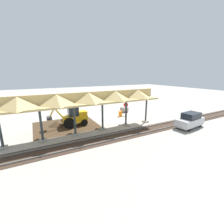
% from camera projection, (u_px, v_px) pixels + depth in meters
% --- Properties ---
extents(ground_plane, '(120.00, 120.00, 0.00)m').
position_uv_depth(ground_plane, '(115.00, 118.00, 24.00)').
color(ground_plane, '#9E998E').
extents(dirt_work_zone, '(8.24, 7.00, 0.01)m').
position_uv_depth(dirt_work_zone, '(66.00, 125.00, 20.59)').
color(dirt_work_zone, '#42301E').
rests_on(dirt_work_zone, ground).
extents(platform_canopy, '(18.50, 3.20, 4.90)m').
position_uv_depth(platform_canopy, '(88.00, 98.00, 17.12)').
color(platform_canopy, '#9E998E').
rests_on(platform_canopy, ground).
extents(rail_tracks, '(60.00, 2.58, 0.15)m').
position_uv_depth(rail_tracks, '(141.00, 131.00, 18.48)').
color(rail_tracks, slate).
rests_on(rail_tracks, ground).
extents(stop_sign, '(0.68, 0.40, 2.16)m').
position_uv_depth(stop_sign, '(126.00, 106.00, 25.51)').
color(stop_sign, gray).
rests_on(stop_sign, ground).
extents(backhoe, '(5.13, 1.73, 2.82)m').
position_uv_depth(backhoe, '(74.00, 117.00, 20.20)').
color(backhoe, '#EAB214').
rests_on(backhoe, ground).
extents(dirt_mound, '(4.51, 4.51, 1.31)m').
position_uv_depth(dirt_mound, '(57.00, 125.00, 20.60)').
color(dirt_mound, '#42301E').
rests_on(dirt_mound, ground).
extents(concrete_pipe, '(1.57, 1.41, 1.05)m').
position_uv_depth(concrete_pipe, '(124.00, 109.00, 27.59)').
color(concrete_pipe, '#9E9384').
rests_on(concrete_pipe, ground).
extents(distant_parked_car, '(4.35, 2.16, 1.98)m').
position_uv_depth(distant_parked_car, '(190.00, 120.00, 19.65)').
color(distant_parked_car, '#B7B7BC').
rests_on(distant_parked_car, ground).
extents(traffic_barrel, '(0.56, 0.56, 0.90)m').
position_uv_depth(traffic_barrel, '(120.00, 114.00, 24.88)').
color(traffic_barrel, orange).
rests_on(traffic_barrel, ground).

